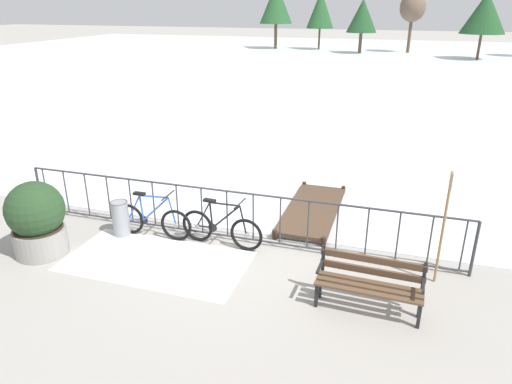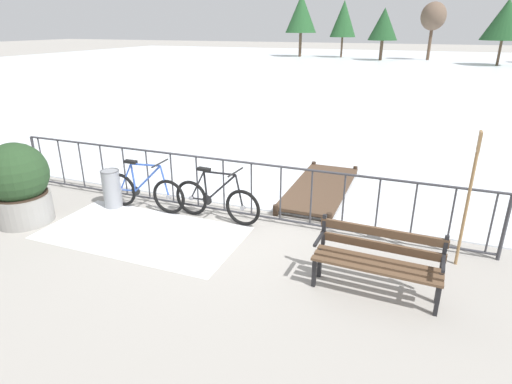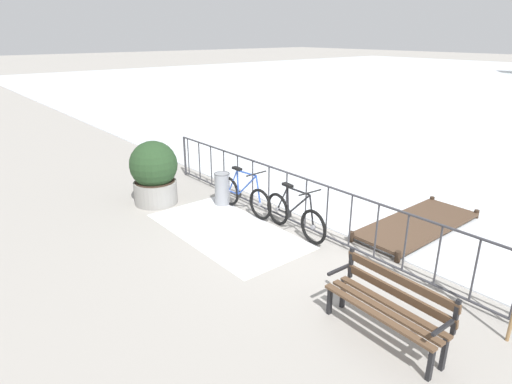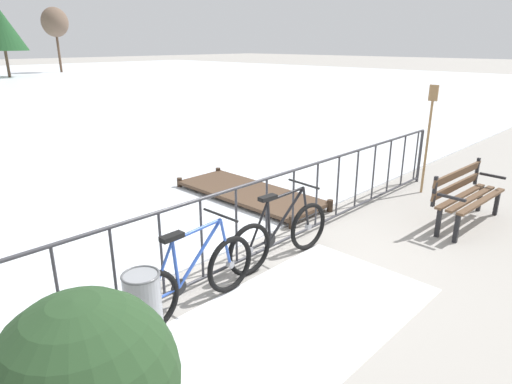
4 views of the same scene
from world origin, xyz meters
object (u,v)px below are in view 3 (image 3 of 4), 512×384
at_px(bicycle_near_railing, 244,196).
at_px(planter_with_shrub, 154,173).
at_px(trash_bin, 222,188).
at_px(bicycle_second, 294,216).
at_px(park_bench, 389,302).

height_order(bicycle_near_railing, planter_with_shrub, planter_with_shrub).
xyz_separation_m(planter_with_shrub, trash_bin, (1.02, 1.11, -0.34)).
height_order(bicycle_second, planter_with_shrub, planter_with_shrub).
xyz_separation_m(bicycle_second, park_bench, (2.91, -1.21, 0.14)).
bearing_deg(bicycle_second, planter_with_shrub, -157.53).
relative_size(bicycle_near_railing, park_bench, 1.06).
bearing_deg(bicycle_near_railing, planter_with_shrub, -144.01).
relative_size(park_bench, planter_with_shrub, 1.13).
height_order(bicycle_near_railing, bicycle_second, same).
relative_size(bicycle_second, planter_with_shrub, 1.20).
distance_m(planter_with_shrub, trash_bin, 1.55).
xyz_separation_m(bicycle_near_railing, trash_bin, (-0.65, -0.10, 0.00)).
height_order(bicycle_near_railing, park_bench, bicycle_near_railing).
bearing_deg(planter_with_shrub, park_bench, 0.87).
height_order(bicycle_second, park_bench, bicycle_second).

